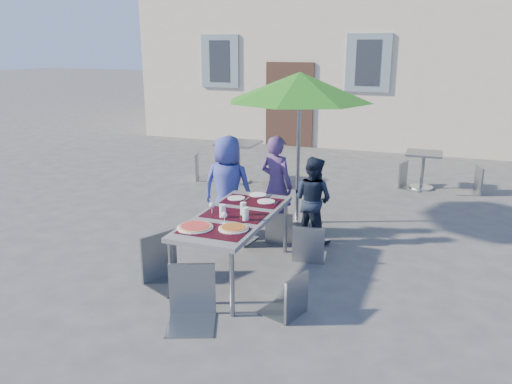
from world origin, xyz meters
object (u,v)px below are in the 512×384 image
at_px(chair_4, 289,270).
at_px(patio_umbrella, 300,89).
at_px(chair_0, 234,203).
at_px(dining_table, 235,219).
at_px(child_1, 276,185).
at_px(bg_chair_r_1, 475,163).
at_px(cafe_table_0, 239,154).
at_px(bg_chair_l_1, 410,160).
at_px(pizza_near_right, 234,228).
at_px(chair_2, 310,221).
at_px(child_2, 313,200).
at_px(cafe_table_1, 423,165).
at_px(chair_1, 280,208).
at_px(bg_chair_r_0, 270,158).
at_px(pizza_near_left, 195,227).
at_px(child_0, 228,187).
at_px(chair_5, 190,262).
at_px(chair_3, 163,230).
at_px(bg_chair_l_0, 202,149).

bearing_deg(chair_4, patio_umbrella, 104.66).
bearing_deg(chair_0, dining_table, -66.48).
relative_size(child_1, bg_chair_r_1, 1.48).
xyz_separation_m(cafe_table_0, bg_chair_r_1, (4.29, 0.83, -0.01)).
bearing_deg(bg_chair_l_1, pizza_near_right, -105.38).
bearing_deg(child_1, chair_2, 148.66).
xyz_separation_m(child_2, cafe_table_1, (1.27, 3.32, -0.14)).
distance_m(chair_2, cafe_table_1, 4.12).
bearing_deg(chair_4, chair_0, 128.65).
bearing_deg(child_2, chair_1, 43.49).
xyz_separation_m(dining_table, chair_1, (0.16, 1.18, -0.21)).
distance_m(bg_chair_r_0, bg_chair_l_1, 2.61).
height_order(pizza_near_right, patio_umbrella, patio_umbrella).
bearing_deg(chair_4, pizza_near_left, 175.09).
distance_m(pizza_near_left, bg_chair_l_1, 5.51).
bearing_deg(pizza_near_right, cafe_table_0, 112.14).
height_order(dining_table, pizza_near_left, pizza_near_left).
relative_size(child_1, chair_2, 1.57).
height_order(patio_umbrella, bg_chair_r_1, patio_umbrella).
bearing_deg(child_2, bg_chair_r_0, -40.54).
distance_m(child_0, patio_umbrella, 1.74).
bearing_deg(bg_chair_r_0, chair_5, -79.69).
relative_size(chair_0, bg_chair_r_0, 1.02).
bearing_deg(chair_4, chair_3, 172.29).
distance_m(chair_1, patio_umbrella, 1.74).
xyz_separation_m(dining_table, chair_5, (-0.01, -1.07, -0.08)).
height_order(bg_chair_l_0, cafe_table_1, bg_chair_l_0).
bearing_deg(bg_chair_r_0, child_1, -68.86).
bearing_deg(chair_2, chair_3, -139.64).
height_order(chair_1, cafe_table_1, chair_1).
bearing_deg(chair_2, child_1, 131.69).
height_order(pizza_near_left, bg_chair_l_0, bg_chair_l_0).
distance_m(pizza_near_left, chair_2, 1.59).
relative_size(chair_3, chair_5, 1.02).
relative_size(patio_umbrella, cafe_table_1, 3.23).
height_order(chair_5, patio_umbrella, patio_umbrella).
height_order(child_1, chair_2, child_1).
distance_m(pizza_near_left, bg_chair_r_1, 6.02).
bearing_deg(dining_table, child_2, 67.67).
relative_size(bg_chair_l_0, bg_chair_r_0, 1.09).
xyz_separation_m(chair_2, chair_5, (-0.71, -1.80, 0.09)).
distance_m(dining_table, child_1, 1.53).
bearing_deg(cafe_table_1, chair_5, -107.72).
bearing_deg(dining_table, bg_chair_l_1, 71.24).
bearing_deg(bg_chair_l_1, cafe_table_0, -166.05).
bearing_deg(bg_chair_r_1, child_2, -122.89).
distance_m(pizza_near_right, child_1, 1.98).
xyz_separation_m(dining_table, chair_4, (0.86, -0.65, -0.20)).
distance_m(child_2, cafe_table_1, 3.56).
relative_size(child_1, cafe_table_1, 2.03).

